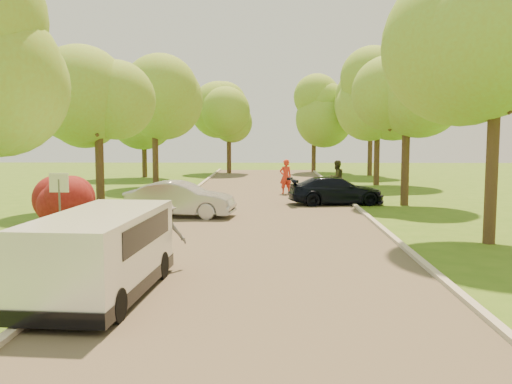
# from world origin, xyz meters

# --- Properties ---
(ground) EXTENTS (100.00, 100.00, 0.00)m
(ground) POSITION_xyz_m (0.00, 0.00, 0.00)
(ground) COLOR #3A6618
(ground) RESTS_ON ground
(road) EXTENTS (8.00, 60.00, 0.01)m
(road) POSITION_xyz_m (0.00, 8.00, 0.01)
(road) COLOR #4C4438
(road) RESTS_ON ground
(curb_left) EXTENTS (0.18, 60.00, 0.12)m
(curb_left) POSITION_xyz_m (-4.05, 8.00, 0.06)
(curb_left) COLOR #B2AD9E
(curb_left) RESTS_ON ground
(curb_right) EXTENTS (0.18, 60.00, 0.12)m
(curb_right) POSITION_xyz_m (4.05, 8.00, 0.06)
(curb_right) COLOR #B2AD9E
(curb_right) RESTS_ON ground
(street_sign) EXTENTS (0.55, 0.06, 2.17)m
(street_sign) POSITION_xyz_m (-5.80, 4.00, 1.56)
(street_sign) COLOR #59595E
(street_sign) RESTS_ON ground
(red_shrub) EXTENTS (1.70, 1.70, 1.95)m
(red_shrub) POSITION_xyz_m (-6.30, 5.50, 1.10)
(red_shrub) COLOR #382619
(red_shrub) RESTS_ON ground
(tree_l_midb) EXTENTS (4.30, 4.20, 6.62)m
(tree_l_midb) POSITION_xyz_m (-6.81, 12.00, 4.59)
(tree_l_midb) COLOR #382619
(tree_l_midb) RESTS_ON ground
(tree_l_far) EXTENTS (4.92, 4.80, 7.79)m
(tree_l_far) POSITION_xyz_m (-6.39, 22.00, 5.47)
(tree_l_far) COLOR #382619
(tree_l_far) RESTS_ON ground
(tree_r_mida) EXTENTS (5.13, 5.00, 7.95)m
(tree_r_mida) POSITION_xyz_m (7.02, 5.00, 5.54)
(tree_r_mida) COLOR #382619
(tree_r_mida) RESTS_ON ground
(tree_r_midb) EXTENTS (4.51, 4.40, 7.01)m
(tree_r_midb) POSITION_xyz_m (6.60, 14.00, 4.88)
(tree_r_midb) COLOR #382619
(tree_r_midb) RESTS_ON ground
(tree_r_far) EXTENTS (5.33, 5.20, 8.34)m
(tree_r_far) POSITION_xyz_m (7.23, 24.00, 5.83)
(tree_r_far) COLOR #382619
(tree_r_far) RESTS_ON ground
(tree_bg_a) EXTENTS (5.12, 5.00, 7.72)m
(tree_bg_a) POSITION_xyz_m (-8.78, 30.00, 5.31)
(tree_bg_a) COLOR #382619
(tree_bg_a) RESTS_ON ground
(tree_bg_b) EXTENTS (5.12, 5.00, 7.95)m
(tree_bg_b) POSITION_xyz_m (8.22, 32.00, 5.54)
(tree_bg_b) COLOR #382619
(tree_bg_b) RESTS_ON ground
(tree_bg_c) EXTENTS (4.92, 4.80, 7.33)m
(tree_bg_c) POSITION_xyz_m (-2.79, 34.00, 5.02)
(tree_bg_c) COLOR #382619
(tree_bg_c) RESTS_ON ground
(tree_bg_d) EXTENTS (5.12, 5.00, 7.72)m
(tree_bg_d) POSITION_xyz_m (4.22, 36.00, 5.31)
(tree_bg_d) COLOR #382619
(tree_bg_d) RESTS_ON ground
(minivan) EXTENTS (2.15, 4.75, 1.72)m
(minivan) POSITION_xyz_m (-3.20, -0.77, 0.91)
(minivan) COLOR white
(minivan) RESTS_ON ground
(silver_sedan) EXTENTS (4.41, 2.01, 1.40)m
(silver_sedan) POSITION_xyz_m (-3.30, 10.16, 0.70)
(silver_sedan) COLOR #A9A9AE
(silver_sedan) RESTS_ON ground
(dark_sedan) EXTENTS (4.60, 2.36, 1.28)m
(dark_sedan) POSITION_xyz_m (3.30, 14.20, 0.64)
(dark_sedan) COLOR black
(dark_sedan) RESTS_ON ground
(longboard) EXTENTS (0.23, 0.81, 0.09)m
(longboard) POSITION_xyz_m (-2.37, 1.69, 0.09)
(longboard) COLOR black
(longboard) RESTS_ON ground
(skateboarder) EXTENTS (1.03, 0.60, 1.58)m
(skateboarder) POSITION_xyz_m (-2.37, 1.69, 0.90)
(skateboarder) COLOR slate
(skateboarder) RESTS_ON longboard
(person_striped) EXTENTS (0.79, 0.66, 1.87)m
(person_striped) POSITION_xyz_m (1.10, 18.63, 0.93)
(person_striped) COLOR red
(person_striped) RESTS_ON ground
(person_olive) EXTENTS (1.13, 1.07, 1.84)m
(person_olive) POSITION_xyz_m (3.80, 18.20, 0.92)
(person_olive) COLOR #2D2F1C
(person_olive) RESTS_ON ground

